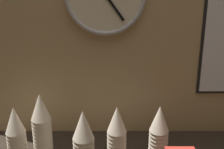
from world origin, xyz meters
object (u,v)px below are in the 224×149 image
cup_stack_far_left (15,131)px  cup_stack_center_left (83,141)px  cup_stack_center (116,131)px  cup_stack_center_right (158,130)px  cup_stack_left (40,124)px

cup_stack_far_left → cup_stack_center_left: (30.61, -11.30, 1.81)cm
cup_stack_center → cup_stack_center_left: (-13.25, -11.73, 1.81)cm
cup_stack_far_left → cup_stack_center_left: bearing=-20.3°
cup_stack_far_left → cup_stack_center: bearing=0.6°
cup_stack_center_right → cup_stack_center_left: cup_stack_center_left is taller
cup_stack_center_right → cup_stack_center_left: (-31.77, -12.57, 1.81)cm
cup_stack_center → cup_stack_center_right: same height
cup_stack_center_right → cup_stack_center_left: size_ratio=0.86×
cup_stack_center → cup_stack_left: bearing=177.9°
cup_stack_left → cup_stack_center: bearing=-2.1°
cup_stack_far_left → cup_stack_center: 43.86cm
cup_stack_center → cup_stack_center_right: bearing=2.6°
cup_stack_left → cup_stack_center_left: (19.54, -12.90, -0.91)cm
cup_stack_left → cup_stack_far_left: size_ratio=1.24×
cup_stack_center_right → cup_stack_center_left: 34.21cm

